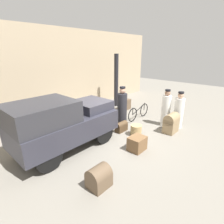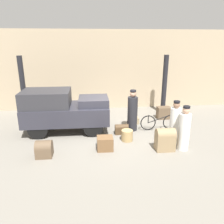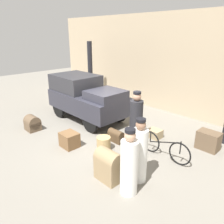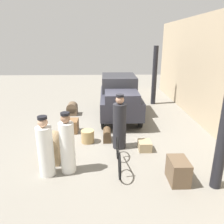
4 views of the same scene
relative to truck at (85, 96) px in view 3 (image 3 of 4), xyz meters
The scene contains 15 objects.
ground_plane 2.24m from the truck, 17.86° to the right, with size 30.00×30.00×0.00m, color gray.
station_building_facade 4.13m from the truck, 61.27° to the left, with size 16.00×0.15×4.50m.
canopy_pillar_left 3.06m from the truck, 136.81° to the left, with size 0.26×0.26×3.19m.
truck is the anchor object (origin of this frame).
bicycle 4.32m from the truck, ahead, with size 1.74×0.04×0.74m.
wicker_basket 3.03m from the truck, 26.27° to the right, with size 0.46×0.46×0.44m.
porter_lifting_near_truck 4.72m from the truck, 20.96° to the right, with size 0.40×0.40×1.72m.
porter_carrying_trunk 3.05m from the truck, ahead, with size 0.44×0.44×1.84m.
conductor_in_dark_uniform 5.08m from the truck, 26.14° to the right, with size 0.41×0.41×1.67m.
trunk_umber_medium 2.71m from the truck, 49.76° to the right, with size 0.58×0.49×0.50m.
suitcase_tan_flat 2.69m from the truck, 13.64° to the right, with size 0.57×0.28×0.44m.
suitcase_small_leather 3.43m from the truck, 10.99° to the left, with size 0.49×0.41×0.31m.
suitcase_black_upright 2.44m from the truck, 101.31° to the right, with size 0.55×0.49×0.59m.
trunk_wicker_pale 4.50m from the truck, 30.06° to the right, with size 0.68×0.46×0.85m.
trunk_large_brown 5.16m from the truck, 13.41° to the left, with size 0.69×0.47×0.62m.
Camera 3 is at (5.46, -4.88, 3.63)m, focal length 35.00 mm.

